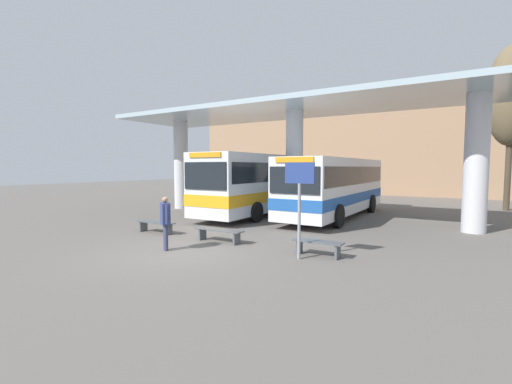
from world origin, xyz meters
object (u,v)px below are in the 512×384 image
at_px(transit_bus_center_bay, 336,184).
at_px(poplar_tree_behind_left, 512,96).
at_px(info_sign_platform, 299,190).
at_px(pedestrian_waiting, 165,218).
at_px(transit_bus_left_bay, 270,181).
at_px(waiting_bench_near_pillar, 318,245).
at_px(waiting_bench_far_platform, 219,232).
at_px(waiting_bench_mid_platform, 156,225).

relative_size(transit_bus_center_bay, poplar_tree_behind_left, 1.05).
xyz_separation_m(info_sign_platform, poplar_tree_behind_left, (6.31, 17.00, 4.95)).
xyz_separation_m(info_sign_platform, pedestrian_waiting, (-4.08, -1.28, -0.95)).
bearing_deg(transit_bus_center_bay, transit_bus_left_bay, 0.79).
bearing_deg(info_sign_platform, waiting_bench_near_pillar, 59.09).
distance_m(transit_bus_center_bay, waiting_bench_far_platform, 8.54).
xyz_separation_m(transit_bus_center_bay, info_sign_platform, (1.84, -8.88, 0.26)).
relative_size(transit_bus_center_bay, waiting_bench_far_platform, 5.51).
bearing_deg(waiting_bench_far_platform, transit_bus_left_bay, 106.96).
distance_m(waiting_bench_near_pillar, info_sign_platform, 1.81).
xyz_separation_m(waiting_bench_mid_platform, waiting_bench_far_platform, (3.24, -0.00, 0.00)).
bearing_deg(pedestrian_waiting, waiting_bench_near_pillar, 56.15).
bearing_deg(waiting_bench_mid_platform, waiting_bench_far_platform, -0.00).
distance_m(transit_bus_left_bay, transit_bus_center_bay, 4.06).
relative_size(info_sign_platform, pedestrian_waiting, 1.62).
bearing_deg(waiting_bench_near_pillar, poplar_tree_behind_left, 70.06).
bearing_deg(info_sign_platform, pedestrian_waiting, -162.62).
height_order(info_sign_platform, poplar_tree_behind_left, poplar_tree_behind_left).
distance_m(transit_bus_left_bay, waiting_bench_mid_platform, 8.43).
distance_m(transit_bus_center_bay, poplar_tree_behind_left, 12.62).
bearing_deg(transit_bus_left_bay, transit_bus_center_bay, 179.18).
height_order(waiting_bench_near_pillar, poplar_tree_behind_left, poplar_tree_behind_left).
height_order(transit_bus_left_bay, poplar_tree_behind_left, poplar_tree_behind_left).
height_order(waiting_bench_near_pillar, waiting_bench_mid_platform, same).
bearing_deg(transit_bus_left_bay, waiting_bench_mid_platform, 83.75).
relative_size(transit_bus_left_bay, pedestrian_waiting, 7.17).
distance_m(waiting_bench_mid_platform, info_sign_platform, 6.85).
bearing_deg(pedestrian_waiting, waiting_bench_mid_platform, 176.78).
relative_size(waiting_bench_near_pillar, poplar_tree_behind_left, 0.15).
bearing_deg(transit_bus_center_bay, waiting_bench_mid_platform, 60.39).
height_order(transit_bus_left_bay, waiting_bench_near_pillar, transit_bus_left_bay).
height_order(waiting_bench_near_pillar, pedestrian_waiting, pedestrian_waiting).
distance_m(waiting_bench_far_platform, poplar_tree_behind_left, 20.16).
relative_size(waiting_bench_far_platform, pedestrian_waiting, 1.11).
bearing_deg(transit_bus_center_bay, waiting_bench_near_pillar, 105.20).
xyz_separation_m(transit_bus_left_bay, transit_bus_center_bay, (4.06, 0.03, -0.12)).
bearing_deg(waiting_bench_near_pillar, pedestrian_waiting, -157.12).
distance_m(waiting_bench_mid_platform, poplar_tree_behind_left, 21.91).
relative_size(waiting_bench_mid_platform, waiting_bench_far_platform, 0.94).
bearing_deg(transit_bus_left_bay, poplar_tree_behind_left, -147.54).
bearing_deg(waiting_bench_near_pillar, info_sign_platform, -120.91).
distance_m(info_sign_platform, poplar_tree_behind_left, 18.79).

